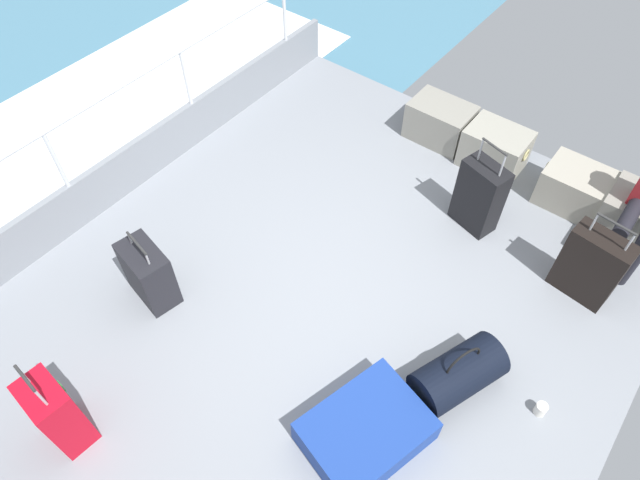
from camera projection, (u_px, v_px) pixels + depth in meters
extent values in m
cube|color=gray|center=(329.00, 298.00, 4.47)|extent=(4.40, 5.20, 0.06)
cube|color=gray|center=(141.00, 160.00, 5.11)|extent=(0.06, 5.20, 0.45)
cylinder|color=silver|center=(66.00, 181.00, 4.55)|extent=(0.04, 0.04, 1.00)
cylinder|color=silver|center=(190.00, 98.00, 5.25)|extent=(0.04, 0.04, 1.00)
cylinder|color=silver|center=(286.00, 35.00, 5.94)|extent=(0.04, 0.04, 1.00)
cylinder|color=silver|center=(117.00, 89.00, 4.51)|extent=(0.04, 4.16, 0.04)
cube|color=white|center=(66.00, 144.00, 6.11)|extent=(2.40, 7.28, 0.01)
cube|color=gray|center=(440.00, 122.00, 5.51)|extent=(0.60, 0.41, 0.39)
torus|color=tan|center=(414.00, 103.00, 5.56)|extent=(0.02, 0.12, 0.12)
torus|color=tan|center=(469.00, 128.00, 5.33)|extent=(0.02, 0.12, 0.12)
cube|color=gray|center=(495.00, 149.00, 5.25)|extent=(0.56, 0.42, 0.40)
torus|color=tan|center=(469.00, 130.00, 5.30)|extent=(0.02, 0.12, 0.12)
torus|color=tan|center=(526.00, 155.00, 5.07)|extent=(0.02, 0.12, 0.12)
cube|color=#9E9989|center=(577.00, 188.00, 4.94)|extent=(0.59, 0.44, 0.36)
torus|color=tan|center=(546.00, 168.00, 5.01)|extent=(0.02, 0.12, 0.12)
torus|color=tan|center=(614.00, 198.00, 4.77)|extent=(0.02, 0.12, 0.12)
torus|color=tan|center=(607.00, 195.00, 4.76)|extent=(0.02, 0.12, 0.12)
cylinder|color=black|center=(629.00, 265.00, 4.39)|extent=(0.11, 0.11, 0.40)
cylinder|color=black|center=(628.00, 219.00, 4.37)|extent=(0.12, 0.40, 0.12)
cylinder|color=black|center=(607.00, 254.00, 4.46)|extent=(0.11, 0.11, 0.40)
cube|color=black|center=(591.00, 266.00, 4.24)|extent=(0.47, 0.26, 0.63)
cylinder|color=#A5A8AD|center=(594.00, 222.00, 3.99)|extent=(0.02, 0.02, 0.17)
cylinder|color=#A5A8AD|center=(630.00, 242.00, 3.87)|extent=(0.02, 0.02, 0.17)
cylinder|color=#2D2D2D|center=(617.00, 224.00, 3.86)|extent=(0.29, 0.05, 0.02)
cube|color=green|center=(609.00, 240.00, 4.12)|extent=(0.05, 0.01, 0.08)
cube|color=navy|center=(366.00, 431.00, 3.64)|extent=(0.77, 0.91, 0.24)
cube|color=green|center=(411.00, 396.00, 3.78)|extent=(0.05, 0.02, 0.08)
cube|color=black|center=(479.00, 196.00, 4.68)|extent=(0.42, 0.31, 0.66)
cylinder|color=#A5A8AD|center=(481.00, 149.00, 4.40)|extent=(0.02, 0.02, 0.21)
cylinder|color=#A5A8AD|center=(503.00, 165.00, 4.29)|extent=(0.02, 0.02, 0.21)
cylinder|color=#2D2D2D|center=(495.00, 147.00, 4.26)|extent=(0.24, 0.09, 0.02)
cube|color=white|center=(489.00, 187.00, 4.69)|extent=(0.05, 0.02, 0.08)
cube|color=#B70C1E|center=(57.00, 413.00, 3.52)|extent=(0.36, 0.25, 0.61)
cylinder|color=#A5A8AD|center=(23.00, 374.00, 3.25)|extent=(0.02, 0.02, 0.19)
cylinder|color=#A5A8AD|center=(41.00, 397.00, 3.16)|extent=(0.02, 0.02, 0.19)
cylinder|color=#2D2D2D|center=(25.00, 378.00, 3.13)|extent=(0.23, 0.04, 0.02)
cube|color=green|center=(62.00, 386.00, 3.41)|extent=(0.05, 0.01, 0.08)
cube|color=black|center=(149.00, 274.00, 4.26)|extent=(0.46, 0.32, 0.52)
cylinder|color=#A5A8AD|center=(130.00, 238.00, 4.08)|extent=(0.02, 0.02, 0.11)
cylinder|color=#A5A8AD|center=(147.00, 259.00, 3.96)|extent=(0.02, 0.02, 0.11)
cylinder|color=#2D2D2D|center=(136.00, 243.00, 3.97)|extent=(0.27, 0.07, 0.02)
cube|color=silver|center=(160.00, 256.00, 4.23)|extent=(0.05, 0.02, 0.08)
cylinder|color=black|center=(458.00, 374.00, 3.84)|extent=(0.54, 0.72, 0.33)
torus|color=black|center=(463.00, 362.00, 3.70)|extent=(0.12, 0.27, 0.28)
cylinder|color=white|center=(541.00, 409.00, 3.80)|extent=(0.08, 0.08, 0.10)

